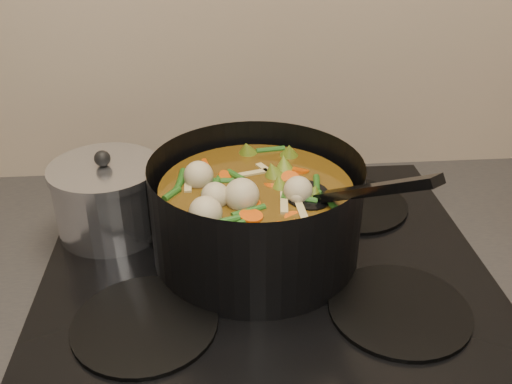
{
  "coord_description": "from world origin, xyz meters",
  "views": [
    {
      "loc": [
        -0.07,
        1.26,
        1.42
      ],
      "look_at": [
        -0.01,
        1.94,
        1.03
      ],
      "focal_mm": 40.0,
      "sensor_mm": 36.0,
      "label": 1
    }
  ],
  "objects": [
    {
      "name": "saucepan",
      "position": [
        -0.23,
        2.02,
        0.99
      ],
      "size": [
        0.16,
        0.16,
        0.13
      ],
      "rotation": [
        0.0,
        0.0,
        -0.36
      ],
      "color": "silver",
      "rests_on": "stovetop"
    },
    {
      "name": "stockpot",
      "position": [
        -0.01,
        1.94,
        1.0
      ],
      "size": [
        0.38,
        0.38,
        0.22
      ],
      "rotation": [
        0.0,
        0.0,
        0.38
      ],
      "color": "black",
      "rests_on": "stovetop"
    },
    {
      "name": "stovetop",
      "position": [
        0.0,
        1.93,
        0.92
      ],
      "size": [
        0.62,
        0.54,
        0.03
      ],
      "color": "black",
      "rests_on": "counter"
    }
  ]
}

